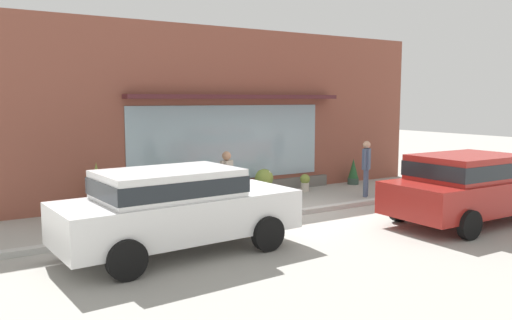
{
  "coord_description": "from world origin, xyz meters",
  "views": [
    {
      "loc": [
        -7.9,
        -10.54,
        2.9
      ],
      "look_at": [
        -0.48,
        1.2,
        1.27
      ],
      "focal_mm": 36.61,
      "sensor_mm": 36.0,
      "label": 1
    }
  ],
  "objects_px": {
    "fire_hydrant": "(251,196)",
    "potted_plant_near_hydrant": "(169,194)",
    "potted_plant_corner_tall": "(353,172)",
    "potted_plant_window_right": "(305,182)",
    "potted_plant_window_left": "(199,190)",
    "potted_plant_window_center": "(264,181)",
    "potted_plant_doorstep": "(233,188)",
    "potted_plant_trailing_edge": "(97,189)",
    "pedestrian_passerby": "(366,164)",
    "parked_car_white": "(176,205)",
    "parked_car_red": "(470,184)",
    "pedestrian_with_handbag": "(227,180)"
  },
  "relations": [
    {
      "from": "potted_plant_corner_tall",
      "to": "potted_plant_doorstep",
      "type": "xyz_separation_m",
      "value": [
        -4.82,
        -0.2,
        -0.08
      ]
    },
    {
      "from": "pedestrian_with_handbag",
      "to": "parked_car_red",
      "type": "distance_m",
      "value": 5.72
    },
    {
      "from": "parked_car_red",
      "to": "potted_plant_window_center",
      "type": "relative_size",
      "value": 5.5
    },
    {
      "from": "potted_plant_window_left",
      "to": "parked_car_red",
      "type": "bearing_deg",
      "value": -50.11
    },
    {
      "from": "parked_car_red",
      "to": "potted_plant_window_right",
      "type": "distance_m",
      "value": 5.45
    },
    {
      "from": "parked_car_red",
      "to": "potted_plant_trailing_edge",
      "type": "height_order",
      "value": "parked_car_red"
    },
    {
      "from": "pedestrian_with_handbag",
      "to": "potted_plant_window_left",
      "type": "distance_m",
      "value": 1.9
    },
    {
      "from": "potted_plant_near_hydrant",
      "to": "potted_plant_corner_tall",
      "type": "bearing_deg",
      "value": 3.21
    },
    {
      "from": "potted_plant_trailing_edge",
      "to": "potted_plant_corner_tall",
      "type": "distance_m",
      "value": 8.7
    },
    {
      "from": "parked_car_white",
      "to": "potted_plant_near_hydrant",
      "type": "xyz_separation_m",
      "value": [
        1.46,
        3.82,
        -0.51
      ]
    },
    {
      "from": "pedestrian_passerby",
      "to": "potted_plant_window_center",
      "type": "xyz_separation_m",
      "value": [
        -2.46,
        1.78,
        -0.55
      ]
    },
    {
      "from": "potted_plant_trailing_edge",
      "to": "pedestrian_passerby",
      "type": "bearing_deg",
      "value": -13.91
    },
    {
      "from": "potted_plant_trailing_edge",
      "to": "potted_plant_window_center",
      "type": "distance_m",
      "value": 4.99
    },
    {
      "from": "potted_plant_window_left",
      "to": "potted_plant_near_hydrant",
      "type": "bearing_deg",
      "value": -175.88
    },
    {
      "from": "pedestrian_passerby",
      "to": "potted_plant_window_center",
      "type": "height_order",
      "value": "pedestrian_passerby"
    },
    {
      "from": "pedestrian_passerby",
      "to": "parked_car_white",
      "type": "xyz_separation_m",
      "value": [
        -7.12,
        -2.32,
        -0.06
      ]
    },
    {
      "from": "pedestrian_with_handbag",
      "to": "potted_plant_window_right",
      "type": "relative_size",
      "value": 2.96
    },
    {
      "from": "potted_plant_corner_tall",
      "to": "fire_hydrant",
      "type": "bearing_deg",
      "value": -159.25
    },
    {
      "from": "pedestrian_with_handbag",
      "to": "potted_plant_corner_tall",
      "type": "bearing_deg",
      "value": -5.73
    },
    {
      "from": "fire_hydrant",
      "to": "potted_plant_corner_tall",
      "type": "distance_m",
      "value": 5.73
    },
    {
      "from": "potted_plant_corner_tall",
      "to": "potted_plant_window_right",
      "type": "relative_size",
      "value": 1.58
    },
    {
      "from": "fire_hydrant",
      "to": "potted_plant_near_hydrant",
      "type": "height_order",
      "value": "fire_hydrant"
    },
    {
      "from": "potted_plant_doorstep",
      "to": "potted_plant_window_center",
      "type": "xyz_separation_m",
      "value": [
        1.12,
        0.09,
        0.09
      ]
    },
    {
      "from": "potted_plant_near_hydrant",
      "to": "potted_plant_window_left",
      "type": "height_order",
      "value": "potted_plant_window_left"
    },
    {
      "from": "parked_car_red",
      "to": "potted_plant_window_right",
      "type": "height_order",
      "value": "parked_car_red"
    },
    {
      "from": "parked_car_white",
      "to": "potted_plant_window_right",
      "type": "distance_m",
      "value": 7.28
    },
    {
      "from": "potted_plant_window_center",
      "to": "fire_hydrant",
      "type": "bearing_deg",
      "value": -130.62
    },
    {
      "from": "parked_car_red",
      "to": "parked_car_white",
      "type": "height_order",
      "value": "parked_car_red"
    },
    {
      "from": "fire_hydrant",
      "to": "pedestrian_with_handbag",
      "type": "height_order",
      "value": "pedestrian_with_handbag"
    },
    {
      "from": "potted_plant_near_hydrant",
      "to": "potted_plant_window_right",
      "type": "xyz_separation_m",
      "value": [
        4.63,
        0.13,
        -0.11
      ]
    },
    {
      "from": "pedestrian_with_handbag",
      "to": "potted_plant_near_hydrant",
      "type": "height_order",
      "value": "pedestrian_with_handbag"
    },
    {
      "from": "potted_plant_corner_tall",
      "to": "potted_plant_window_center",
      "type": "bearing_deg",
      "value": -178.39
    },
    {
      "from": "pedestrian_passerby",
      "to": "potted_plant_doorstep",
      "type": "distance_m",
      "value": 4.01
    },
    {
      "from": "potted_plant_trailing_edge",
      "to": "potted_plant_window_right",
      "type": "distance_m",
      "value": 6.43
    },
    {
      "from": "potted_plant_doorstep",
      "to": "potted_plant_window_left",
      "type": "distance_m",
      "value": 1.19
    },
    {
      "from": "potted_plant_window_left",
      "to": "potted_plant_doorstep",
      "type": "bearing_deg",
      "value": 6.15
    },
    {
      "from": "fire_hydrant",
      "to": "parked_car_white",
      "type": "relative_size",
      "value": 0.19
    },
    {
      "from": "potted_plant_window_left",
      "to": "potted_plant_window_center",
      "type": "xyz_separation_m",
      "value": [
        2.3,
        0.22,
        0.01
      ]
    },
    {
      "from": "potted_plant_doorstep",
      "to": "fire_hydrant",
      "type": "bearing_deg",
      "value": -106.11
    },
    {
      "from": "parked_car_red",
      "to": "potted_plant_trailing_edge",
      "type": "relative_size",
      "value": 3.34
    },
    {
      "from": "potted_plant_window_center",
      "to": "pedestrian_passerby",
      "type": "bearing_deg",
      "value": -35.9
    },
    {
      "from": "potted_plant_near_hydrant",
      "to": "potted_plant_window_center",
      "type": "relative_size",
      "value": 0.94
    },
    {
      "from": "parked_car_red",
      "to": "potted_plant_doorstep",
      "type": "bearing_deg",
      "value": 121.27
    },
    {
      "from": "pedestrian_passerby",
      "to": "potted_plant_window_left",
      "type": "height_order",
      "value": "pedestrian_passerby"
    },
    {
      "from": "pedestrian_with_handbag",
      "to": "parked_car_white",
      "type": "height_order",
      "value": "pedestrian_with_handbag"
    },
    {
      "from": "potted_plant_near_hydrant",
      "to": "potted_plant_doorstep",
      "type": "bearing_deg",
      "value": 5.27
    },
    {
      "from": "potted_plant_doorstep",
      "to": "potted_plant_window_left",
      "type": "bearing_deg",
      "value": -173.85
    },
    {
      "from": "potted_plant_near_hydrant",
      "to": "potted_plant_window_center",
      "type": "bearing_deg",
      "value": 5.06
    },
    {
      "from": "pedestrian_passerby",
      "to": "potted_plant_corner_tall",
      "type": "bearing_deg",
      "value": 21.59
    },
    {
      "from": "potted_plant_window_right",
      "to": "potted_plant_near_hydrant",
      "type": "bearing_deg",
      "value": -178.41
    }
  ]
}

